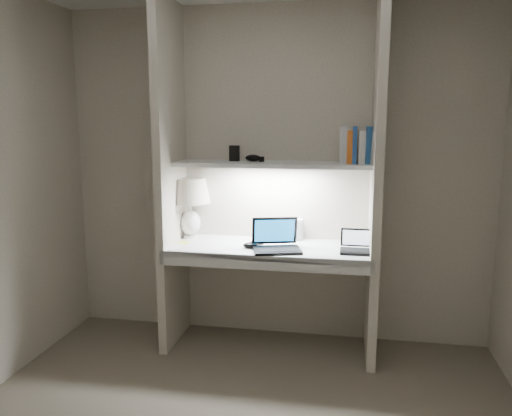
% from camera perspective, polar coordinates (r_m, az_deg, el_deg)
% --- Properties ---
extents(back_wall, '(3.20, 0.01, 2.50)m').
position_cam_1_polar(back_wall, '(3.78, 2.24, 3.73)').
color(back_wall, beige).
rests_on(back_wall, floor).
extents(alcove_panel_left, '(0.06, 0.55, 2.50)m').
position_cam_1_polar(alcove_panel_left, '(3.69, -9.68, 3.45)').
color(alcove_panel_left, beige).
rests_on(alcove_panel_left, floor).
extents(alcove_panel_right, '(0.06, 0.55, 2.50)m').
position_cam_1_polar(alcove_panel_right, '(3.48, 13.58, 2.92)').
color(alcove_panel_right, beige).
rests_on(alcove_panel_right, floor).
extents(desk, '(1.40, 0.55, 0.04)m').
position_cam_1_polar(desk, '(3.61, 1.56, -4.66)').
color(desk, white).
rests_on(desk, alcove_panel_left).
extents(desk_apron, '(1.46, 0.03, 0.10)m').
position_cam_1_polar(desk_apron, '(3.37, 0.87, -6.25)').
color(desk_apron, silver).
rests_on(desk_apron, desk).
extents(shelf, '(1.40, 0.36, 0.03)m').
position_cam_1_polar(shelf, '(3.60, 1.84, 5.02)').
color(shelf, silver).
rests_on(shelf, back_wall).
extents(strip_light, '(0.60, 0.04, 0.02)m').
position_cam_1_polar(strip_light, '(3.60, 1.84, 4.67)').
color(strip_light, white).
rests_on(strip_light, shelf).
extents(table_lamp, '(0.31, 0.31, 0.46)m').
position_cam_1_polar(table_lamp, '(3.83, -7.58, 1.18)').
color(table_lamp, white).
rests_on(table_lamp, desk).
extents(laptop_main, '(0.39, 0.36, 0.22)m').
position_cam_1_polar(laptop_main, '(3.49, 2.31, -3.97)').
color(laptop_main, black).
rests_on(laptop_main, desk).
extents(laptop_netbook, '(0.23, 0.21, 0.15)m').
position_cam_1_polar(laptop_netbook, '(3.51, 11.52, -4.32)').
color(laptop_netbook, black).
rests_on(laptop_netbook, desk).
extents(speaker, '(0.12, 0.08, 0.16)m').
position_cam_1_polar(speaker, '(3.78, 4.50, -2.45)').
color(speaker, silver).
rests_on(speaker, desk).
extents(mouse, '(0.11, 0.07, 0.04)m').
position_cam_1_polar(mouse, '(3.54, -0.70, -4.29)').
color(mouse, black).
rests_on(mouse, desk).
extents(cable_coil, '(0.13, 0.13, 0.01)m').
position_cam_1_polar(cable_coil, '(3.66, 0.10, -4.01)').
color(cable_coil, black).
rests_on(cable_coil, desk).
extents(sticky_note, '(0.09, 0.09, 0.00)m').
position_cam_1_polar(sticky_note, '(3.73, -8.26, -3.92)').
color(sticky_note, '#E1EF32').
rests_on(sticky_note, desk).
extents(book_row, '(0.24, 0.17, 0.26)m').
position_cam_1_polar(book_row, '(3.56, 11.51, 6.96)').
color(book_row, '#B8B8B8').
rests_on(book_row, shelf).
extents(shelf_box, '(0.07, 0.05, 0.11)m').
position_cam_1_polar(shelf_box, '(3.69, -2.49, 6.26)').
color(shelf_box, black).
rests_on(shelf_box, shelf).
extents(shelf_gadget, '(0.13, 0.11, 0.05)m').
position_cam_1_polar(shelf_gadget, '(3.64, -0.33, 5.74)').
color(shelf_gadget, black).
rests_on(shelf_gadget, shelf).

